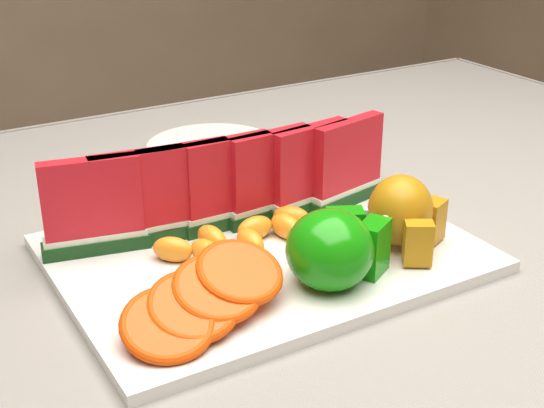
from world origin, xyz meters
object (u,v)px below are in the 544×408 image
(pear_cluster, at_px, (403,213))
(side_plate, at_px, (212,147))
(platter, at_px, (264,253))
(apple_cluster, at_px, (335,248))

(pear_cluster, bearing_deg, side_plate, 93.78)
(platter, bearing_deg, pear_cluster, -29.83)
(apple_cluster, distance_m, pear_cluster, 0.10)
(apple_cluster, height_order, pear_cluster, pear_cluster)
(side_plate, bearing_deg, platter, -107.11)
(apple_cluster, height_order, side_plate, apple_cluster)
(apple_cluster, xyz_separation_m, pear_cluster, (0.09, 0.02, 0.01))
(platter, height_order, side_plate, platter)
(pear_cluster, xyz_separation_m, side_plate, (-0.02, 0.37, -0.05))
(platter, distance_m, pear_cluster, 0.14)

